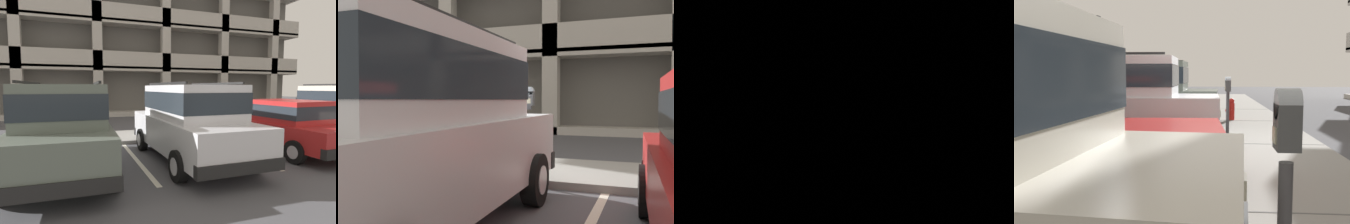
% 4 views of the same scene
% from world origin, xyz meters
% --- Properties ---
extents(ground_plane, '(80.00, 80.00, 0.10)m').
position_xyz_m(ground_plane, '(0.00, 0.00, -0.05)').
color(ground_plane, '#4C4C51').
extents(sidewalk, '(40.00, 2.20, 0.12)m').
position_xyz_m(sidewalk, '(0.00, 1.30, 0.06)').
color(sidewalk, gray).
rests_on(sidewalk, ground_plane).
extents(parking_stall_lines, '(12.02, 4.80, 0.01)m').
position_xyz_m(parking_stall_lines, '(1.49, -1.40, 0.00)').
color(parking_stall_lines, silver).
rests_on(parking_stall_lines, ground_plane).
extents(silver_suv, '(2.06, 4.80, 2.03)m').
position_xyz_m(silver_suv, '(-0.16, -2.20, 1.09)').
color(silver_suv, silver).
rests_on(silver_suv, ground_plane).
extents(red_sedan, '(2.11, 4.83, 2.03)m').
position_xyz_m(red_sedan, '(-3.19, -2.19, 1.09)').
color(red_sedan, '#5B665B').
rests_on(red_sedan, ground_plane).
extents(dark_hatchback, '(2.00, 4.56, 1.54)m').
position_xyz_m(dark_hatchback, '(2.95, -2.14, 0.82)').
color(dark_hatchback, red).
rests_on(dark_hatchback, ground_plane).
extents(parking_meter_near, '(0.35, 0.12, 1.42)m').
position_xyz_m(parking_meter_near, '(0.20, 0.35, 1.18)').
color(parking_meter_near, '#47474C').
rests_on(parking_meter_near, sidewalk).
extents(parking_meter_far, '(0.15, 0.12, 1.41)m').
position_xyz_m(parking_meter_far, '(6.15, 0.39, 1.05)').
color(parking_meter_far, '#47474C').
rests_on(parking_meter_far, sidewalk).
extents(parking_garage, '(32.00, 10.00, 13.25)m').
position_xyz_m(parking_garage, '(-1.58, 14.14, 6.03)').
color(parking_garage, '#64625C').
rests_on(parking_garage, ground_plane).
extents(fire_hydrant, '(0.30, 0.30, 0.70)m').
position_xyz_m(fire_hydrant, '(-4.21, 0.65, 0.46)').
color(fire_hydrant, red).
rests_on(fire_hydrant, sidewalk).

